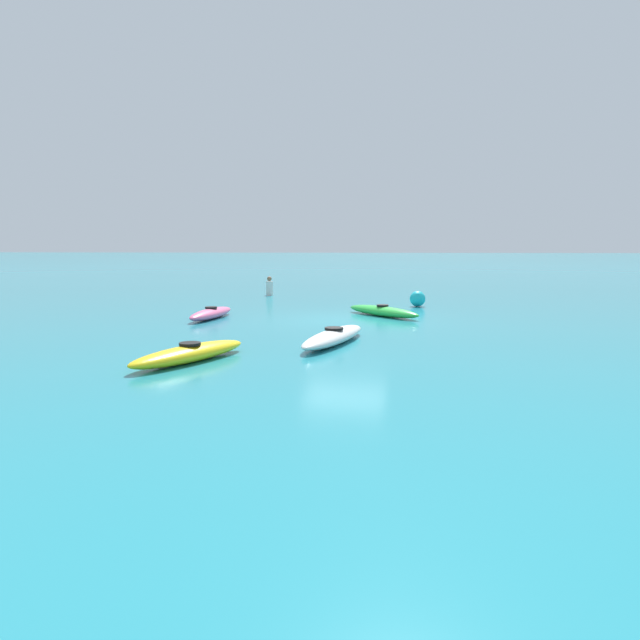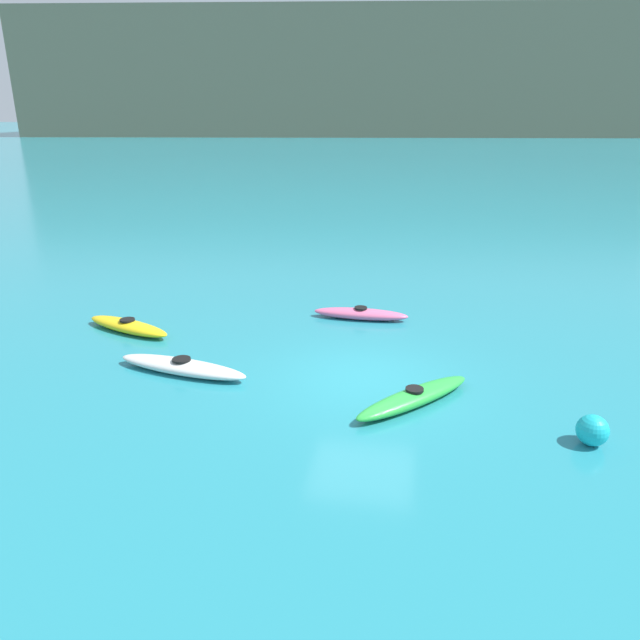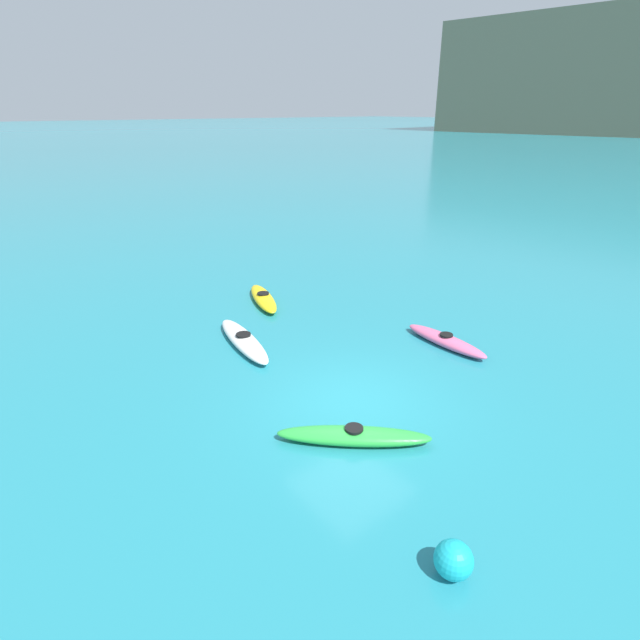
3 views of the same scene
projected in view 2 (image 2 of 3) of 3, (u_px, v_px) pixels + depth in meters
name	position (u px, v px, depth m)	size (l,w,h in m)	color
ground_plane	(364.00, 379.00, 13.49)	(600.00, 600.00, 0.00)	teal
headland_cliff	(338.00, 77.00, 150.92)	(148.65, 42.77, 27.96)	#6B6651
kayak_green	(414.00, 397.00, 12.29)	(2.58, 2.74, 0.37)	green
kayak_white	(182.00, 367.00, 13.76)	(3.41, 1.28, 0.37)	white
kayak_pink	(361.00, 314.00, 17.35)	(2.80, 0.65, 0.37)	pink
kayak_yellow	(128.00, 326.00, 16.35)	(2.94, 1.61, 0.37)	yellow
buoy_cyan	(592.00, 430.00, 10.77)	(0.58, 0.58, 0.58)	#19B7C6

